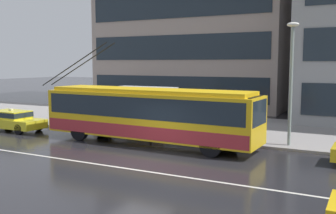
% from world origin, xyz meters
% --- Properties ---
extents(ground_plane, '(160.00, 160.00, 0.00)m').
position_xyz_m(ground_plane, '(0.00, 0.00, 0.00)').
color(ground_plane, '#242428').
extents(sidewalk_slab, '(80.00, 10.00, 0.14)m').
position_xyz_m(sidewalk_slab, '(0.00, 10.03, 0.07)').
color(sidewalk_slab, gray).
rests_on(sidewalk_slab, ground_plane).
extents(lane_centre_line, '(72.00, 0.14, 0.01)m').
position_xyz_m(lane_centre_line, '(0.00, -1.20, 0.00)').
color(lane_centre_line, silver).
rests_on(lane_centre_line, ground_plane).
extents(trolleybus, '(13.33, 2.89, 5.40)m').
position_xyz_m(trolleybus, '(-1.46, 3.43, 1.61)').
color(trolleybus, yellow).
rests_on(trolleybus, ground_plane).
extents(taxi_queued_behind_bus, '(4.40, 1.86, 1.39)m').
position_xyz_m(taxi_queued_behind_bus, '(-11.24, 3.04, 0.70)').
color(taxi_queued_behind_bus, yellow).
rests_on(taxi_queued_behind_bus, ground_plane).
extents(bus_shelter, '(3.93, 1.70, 2.66)m').
position_xyz_m(bus_shelter, '(-3.50, 6.60, 2.13)').
color(bus_shelter, gray).
rests_on(bus_shelter, sidewalk_slab).
extents(pedestrian_at_shelter, '(1.31, 1.31, 2.00)m').
position_xyz_m(pedestrian_at_shelter, '(-5.92, 5.53, 1.73)').
color(pedestrian_at_shelter, navy).
rests_on(pedestrian_at_shelter, sidewalk_slab).
extents(pedestrian_approaching_curb, '(1.60, 1.60, 1.93)m').
position_xyz_m(pedestrian_approaching_curb, '(2.35, 5.53, 1.72)').
color(pedestrian_approaching_curb, black).
rests_on(pedestrian_approaching_curb, sidewalk_slab).
extents(pedestrian_walking_past, '(1.35, 1.35, 1.95)m').
position_xyz_m(pedestrian_walking_past, '(-2.68, 5.76, 1.71)').
color(pedestrian_walking_past, black).
rests_on(pedestrian_walking_past, sidewalk_slab).
extents(street_lamp, '(0.60, 0.32, 6.12)m').
position_xyz_m(street_lamp, '(5.34, 5.84, 3.80)').
color(street_lamp, gray).
rests_on(street_lamp, sidewalk_slab).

